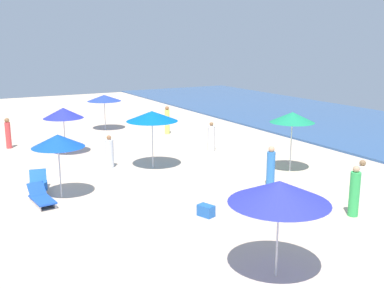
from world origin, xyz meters
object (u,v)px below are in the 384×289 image
(lounge_chair_1_1, at_px, (41,198))
(beachgoer_6, at_px, (361,183))
(beachgoer_3, at_px, (167,121))
(beachgoer_4, at_px, (271,167))
(umbrella_2, at_px, (63,113))
(beachgoer_0, at_px, (211,138))
(beachgoer_1, at_px, (354,193))
(umbrella_5, at_px, (104,98))
(cooler_box_0, at_px, (206,211))
(beachgoer_5, at_px, (110,153))
(umbrella_0, at_px, (279,192))
(umbrella_4, at_px, (152,116))
(beachgoer_2, at_px, (8,134))
(umbrella_3, at_px, (292,117))
(umbrella_1, at_px, (58,141))
(lounge_chair_1_0, at_px, (38,185))

(lounge_chair_1_1, xyz_separation_m, beachgoer_6, (5.43, 10.01, 0.53))
(beachgoer_3, bearing_deg, beachgoer_4, 76.89)
(umbrella_2, bearing_deg, beachgoer_0, 65.93)
(lounge_chair_1_1, relative_size, beachgoer_1, 0.92)
(umbrella_5, bearing_deg, cooler_box_0, -7.02)
(lounge_chair_1_1, bearing_deg, beachgoer_5, 36.50)
(umbrella_2, distance_m, umbrella_5, 6.64)
(umbrella_0, height_order, beachgoer_4, umbrella_0)
(umbrella_0, bearing_deg, umbrella_4, 172.33)
(umbrella_5, bearing_deg, umbrella_2, -36.28)
(beachgoer_2, bearing_deg, beachgoer_3, -67.61)
(umbrella_0, distance_m, beachgoer_2, 18.35)
(beachgoer_3, bearing_deg, beachgoer_5, 36.84)
(lounge_chair_1_1, xyz_separation_m, beachgoer_5, (-3.45, 3.75, 0.46))
(umbrella_0, bearing_deg, beachgoer_2, -168.17)
(lounge_chair_1_1, distance_m, umbrella_3, 10.85)
(beachgoer_5, distance_m, beachgoer_6, 10.87)
(umbrella_2, bearing_deg, umbrella_5, 143.72)
(beachgoer_0, distance_m, cooler_box_0, 9.21)
(umbrella_0, relative_size, umbrella_1, 1.04)
(beachgoer_0, distance_m, beachgoer_3, 5.23)
(lounge_chair_1_0, height_order, cooler_box_0, lounge_chair_1_0)
(lounge_chair_1_1, relative_size, umbrella_2, 0.66)
(umbrella_2, height_order, umbrella_3, umbrella_3)
(lounge_chair_1_1, bearing_deg, umbrella_3, -11.60)
(umbrella_2, relative_size, beachgoer_0, 1.55)
(umbrella_3, distance_m, umbrella_5, 13.96)
(umbrella_1, xyz_separation_m, beachgoer_0, (-3.53, 8.67, -1.45))
(lounge_chair_1_1, relative_size, umbrella_4, 0.60)
(umbrella_5, relative_size, beachgoer_5, 1.51)
(umbrella_2, distance_m, beachgoer_6, 14.53)
(beachgoer_1, height_order, beachgoer_2, beachgoer_1)
(lounge_chair_1_1, bearing_deg, cooler_box_0, -46.22)
(cooler_box_0, bearing_deg, umbrella_0, 153.61)
(lounge_chair_1_1, xyz_separation_m, beachgoer_0, (-3.93, 9.48, 0.48))
(umbrella_3, distance_m, beachgoer_4, 2.96)
(umbrella_3, distance_m, beachgoer_1, 5.67)
(umbrella_3, bearing_deg, lounge_chair_1_0, -103.70)
(umbrella_5, xyz_separation_m, beachgoer_5, (8.89, -2.79, -1.38))
(beachgoer_0, relative_size, beachgoer_6, 0.96)
(umbrella_0, bearing_deg, cooler_box_0, 173.09)
(umbrella_0, bearing_deg, umbrella_5, 173.00)
(lounge_chair_1_1, bearing_deg, umbrella_5, 55.97)
(umbrella_2, bearing_deg, beachgoer_3, 107.54)
(beachgoer_1, xyz_separation_m, beachgoer_6, (-0.74, 1.15, -0.04))
(lounge_chair_1_1, xyz_separation_m, umbrella_3, (1.02, 10.57, 2.20))
(beachgoer_0, bearing_deg, umbrella_5, -84.84)
(lounge_chair_1_0, height_order, umbrella_3, umbrella_3)
(beachgoer_6, bearing_deg, umbrella_0, -141.96)
(beachgoer_4, bearing_deg, beachgoer_6, -70.49)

